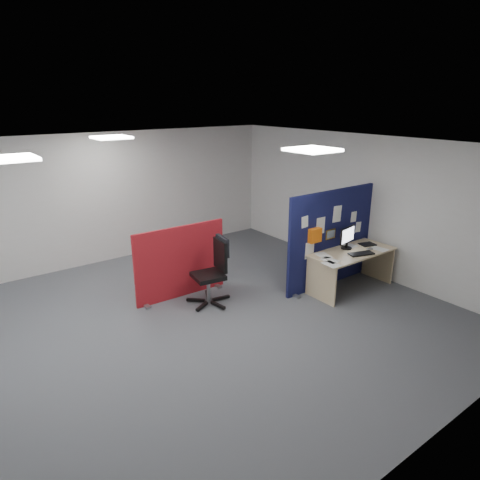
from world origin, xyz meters
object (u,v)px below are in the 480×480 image
main_desk (350,260)px  navy_divider (332,238)px  red_divider (181,262)px  office_chair (214,267)px  monitor_main (347,237)px

main_desk → navy_divider: bearing=107.9°
red_divider → office_chair: red_divider is taller
main_desk → red_divider: 3.04m
monitor_main → office_chair: office_chair is taller
monitor_main → red_divider: red_divider is taller
office_chair → navy_divider: bearing=-7.7°
monitor_main → navy_divider: bearing=110.9°
main_desk → red_divider: bearing=149.2°
navy_divider → monitor_main: size_ratio=4.71×
monitor_main → office_chair: bearing=147.5°
red_divider → main_desk: bearing=-29.5°
navy_divider → red_divider: 2.78m
monitor_main → main_desk: bearing=-116.7°
navy_divider → red_divider: navy_divider is taller
main_desk → monitor_main: size_ratio=3.54×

